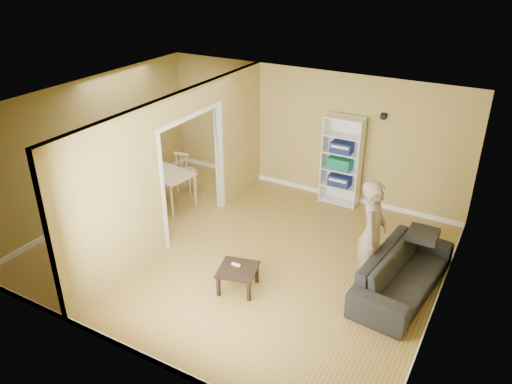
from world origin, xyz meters
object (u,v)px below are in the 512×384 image
Objects in this scene: sofa at (404,267)px; dining_table at (165,176)px; coffee_table at (238,271)px; chair_near at (147,195)px; person at (373,225)px; chair_far at (186,171)px; chair_left at (134,177)px; bookshelf at (343,160)px.

dining_table is at bearing 90.47° from sofa.
coffee_table is 0.64× the size of chair_near.
person is 4.56m from chair_far.
chair_left is at bearing 35.21° from chair_far.
chair_left is 1.01× the size of chair_near.
chair_near reaches higher than sofa.
chair_left is at bearing -175.51° from dining_table.
bookshelf is 3.55m from dining_table.
chair_left is at bearing 154.99° from coffee_table.
dining_table is 0.79m from chair_left.
sofa is 4.91m from chair_near.
dining_table is at bearing 77.25° from person.
chair_near is at bearing 81.90° from chair_far.
chair_left is at bearing 141.68° from chair_near.
person is at bearing 100.92° from sofa.
chair_far reaches higher than chair_left.
person is 2.13m from coffee_table.
person is at bearing -4.99° from chair_near.
bookshelf is (-1.35, 2.36, -0.11)m from person.
coffee_table is at bearing 131.41° from chair_far.
bookshelf is at bearing 85.09° from coffee_table.
sofa is 5.03m from chair_far.
sofa is 1.22× the size of bookshelf.
chair_near is at bearing 157.50° from coffee_table.
dining_table is 1.17× the size of chair_far.
coffee_table is 0.51× the size of dining_table.
bookshelf is at bearing 32.97° from chair_near.
chair_left is (-3.81, -1.88, -0.46)m from bookshelf.
chair_near is at bearing 84.64° from person.
chair_far reaches higher than chair_near.
person is at bearing 157.03° from chair_far.
chair_near is (-4.38, -0.03, -0.58)m from person.
chair_far is at bearing 87.88° from dining_table.
coffee_table is (-0.30, -3.52, -0.59)m from bookshelf.
dining_table is 0.69m from chair_far.
chair_far is at bearing 82.79° from sofa.
chair_left is 1.08m from chair_far.
chair_left is (-3.50, 1.64, 0.12)m from coffee_table.
dining_table is 1.26× the size of chair_near.
chair_far is (0.02, 0.67, -0.14)m from dining_table.
chair_far is (0.80, 0.73, 0.03)m from chair_left.
person reaches higher than bookshelf.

